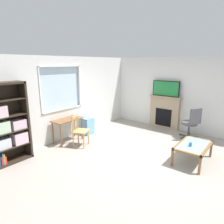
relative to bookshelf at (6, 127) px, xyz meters
The scene contains 12 objects.
ground 3.25m from the bookshelf, 46.84° to the right, with size 6.36×6.03×0.02m, color #9E9389.
wall_back_with_window 2.22m from the bookshelf, ahead, with size 5.36×0.15×2.52m.
wall_right 5.39m from the bookshelf, 25.03° to the right, with size 0.12×5.23×2.52m, color silver.
bookshelf is the anchor object (origin of this frame).
desk_under_window 1.72m from the bookshelf, ahead, with size 0.90×0.47×0.71m.
wooden_chair 1.85m from the bookshelf, 20.48° to the right, with size 0.54×0.53×0.90m.
plastic_drawer_unit 2.60m from the bookshelf, ahead, with size 0.35×0.40×0.56m, color #72ADDB.
fireplace 5.08m from the bookshelf, 21.35° to the right, with size 0.26×1.17×1.18m.
tv 5.08m from the bookshelf, 21.43° to the right, with size 0.06×0.96×0.54m.
office_chair 5.16m from the bookshelf, 34.96° to the right, with size 0.60×0.62×1.00m.
coffee_table 4.43m from the bookshelf, 51.74° to the right, with size 1.08×0.65×0.43m.
sippy_cup 4.31m from the bookshelf, 52.98° to the right, with size 0.07×0.07×0.09m, color #337FD6.
Camera 1 is at (-4.07, -2.35, 2.33)m, focal length 31.79 mm.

